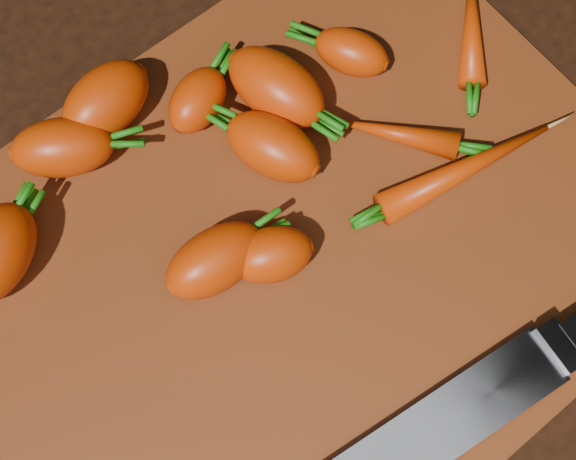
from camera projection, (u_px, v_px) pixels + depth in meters
ground at (296, 255)px, 0.59m from camera, size 2.00×2.00×0.01m
cutting_board at (297, 251)px, 0.58m from camera, size 0.50×0.40×0.01m
carrot_1 at (272, 255)px, 0.55m from camera, size 0.07×0.06×0.04m
carrot_2 at (276, 87)px, 0.59m from camera, size 0.06×0.09×0.05m
carrot_3 at (273, 147)px, 0.58m from camera, size 0.07×0.08×0.04m
carrot_4 at (106, 101)px, 0.59m from camera, size 0.08×0.06×0.05m
carrot_5 at (198, 100)px, 0.59m from camera, size 0.07×0.06×0.04m
carrot_6 at (351, 52)px, 0.61m from camera, size 0.06×0.07×0.03m
carrot_7 at (472, 26)px, 0.62m from camera, size 0.09×0.09×0.02m
carrot_8 at (466, 168)px, 0.58m from camera, size 0.14×0.05×0.02m
carrot_9 at (400, 135)px, 0.59m from camera, size 0.07×0.08×0.02m
carrot_10 at (62, 148)px, 0.58m from camera, size 0.09×0.08×0.04m
carrot_11 at (215, 260)px, 0.55m from camera, size 0.08×0.05×0.04m
knife at (437, 430)px, 0.52m from camera, size 0.38×0.08×0.02m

